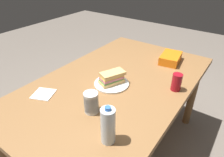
{
  "coord_description": "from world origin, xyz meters",
  "views": [
    {
      "loc": [
        -1.04,
        -0.71,
        1.52
      ],
      "look_at": [
        -0.05,
        -0.0,
        0.79
      ],
      "focal_mm": 32.39,
      "sensor_mm": 36.0,
      "label": 1
    }
  ],
  "objects_px": {
    "paper_plate": "(112,84)",
    "sandwich": "(112,78)",
    "plastic_cup_stack": "(91,102)",
    "dining_table": "(116,91)",
    "chip_bag": "(171,58)",
    "water_bottle_tall": "(108,126)",
    "soda_can_red": "(177,82)"
  },
  "relations": [
    {
      "from": "paper_plate",
      "to": "chip_bag",
      "type": "height_order",
      "value": "chip_bag"
    },
    {
      "from": "water_bottle_tall",
      "to": "chip_bag",
      "type": "bearing_deg",
      "value": 4.81
    },
    {
      "from": "plastic_cup_stack",
      "to": "sandwich",
      "type": "bearing_deg",
      "value": 13.25
    },
    {
      "from": "paper_plate",
      "to": "plastic_cup_stack",
      "type": "xyz_separation_m",
      "value": [
        -0.31,
        -0.07,
        0.06
      ]
    },
    {
      "from": "sandwich",
      "to": "paper_plate",
      "type": "bearing_deg",
      "value": -177.38
    },
    {
      "from": "sandwich",
      "to": "soda_can_red",
      "type": "xyz_separation_m",
      "value": [
        0.2,
        -0.39,
        0.01
      ]
    },
    {
      "from": "dining_table",
      "to": "water_bottle_tall",
      "type": "xyz_separation_m",
      "value": [
        -0.48,
        -0.29,
        0.18
      ]
    },
    {
      "from": "soda_can_red",
      "to": "water_bottle_tall",
      "type": "height_order",
      "value": "water_bottle_tall"
    },
    {
      "from": "paper_plate",
      "to": "dining_table",
      "type": "bearing_deg",
      "value": 4.05
    },
    {
      "from": "water_bottle_tall",
      "to": "plastic_cup_stack",
      "type": "bearing_deg",
      "value": 60.21
    },
    {
      "from": "dining_table",
      "to": "water_bottle_tall",
      "type": "bearing_deg",
      "value": -149.08
    },
    {
      "from": "soda_can_red",
      "to": "chip_bag",
      "type": "height_order",
      "value": "soda_can_red"
    },
    {
      "from": "plastic_cup_stack",
      "to": "dining_table",
      "type": "bearing_deg",
      "value": 12.07
    },
    {
      "from": "chip_bag",
      "to": "water_bottle_tall",
      "type": "bearing_deg",
      "value": -3.34
    },
    {
      "from": "sandwich",
      "to": "water_bottle_tall",
      "type": "height_order",
      "value": "water_bottle_tall"
    },
    {
      "from": "sandwich",
      "to": "plastic_cup_stack",
      "type": "height_order",
      "value": "plastic_cup_stack"
    },
    {
      "from": "paper_plate",
      "to": "soda_can_red",
      "type": "bearing_deg",
      "value": -62.9
    },
    {
      "from": "plastic_cup_stack",
      "to": "soda_can_red",
      "type": "bearing_deg",
      "value": -32.1
    },
    {
      "from": "plastic_cup_stack",
      "to": "water_bottle_tall",
      "type": "bearing_deg",
      "value": -119.79
    },
    {
      "from": "paper_plate",
      "to": "chip_bag",
      "type": "xyz_separation_m",
      "value": [
        0.59,
        -0.2,
        0.03
      ]
    },
    {
      "from": "soda_can_red",
      "to": "plastic_cup_stack",
      "type": "distance_m",
      "value": 0.6
    },
    {
      "from": "dining_table",
      "to": "water_bottle_tall",
      "type": "height_order",
      "value": "water_bottle_tall"
    },
    {
      "from": "chip_bag",
      "to": "water_bottle_tall",
      "type": "distance_m",
      "value": 1.02
    },
    {
      "from": "chip_bag",
      "to": "sandwich",
      "type": "bearing_deg",
      "value": -26.85
    },
    {
      "from": "chip_bag",
      "to": "water_bottle_tall",
      "type": "relative_size",
      "value": 1.08
    },
    {
      "from": "paper_plate",
      "to": "sandwich",
      "type": "bearing_deg",
      "value": 2.62
    },
    {
      "from": "paper_plate",
      "to": "sandwich",
      "type": "relative_size",
      "value": 1.2
    },
    {
      "from": "paper_plate",
      "to": "water_bottle_tall",
      "type": "bearing_deg",
      "value": -146.45
    },
    {
      "from": "soda_can_red",
      "to": "water_bottle_tall",
      "type": "relative_size",
      "value": 0.57
    },
    {
      "from": "dining_table",
      "to": "sandwich",
      "type": "bearing_deg",
      "value": -175.82
    },
    {
      "from": "paper_plate",
      "to": "soda_can_red",
      "type": "height_order",
      "value": "soda_can_red"
    },
    {
      "from": "soda_can_red",
      "to": "plastic_cup_stack",
      "type": "height_order",
      "value": "plastic_cup_stack"
    }
  ]
}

